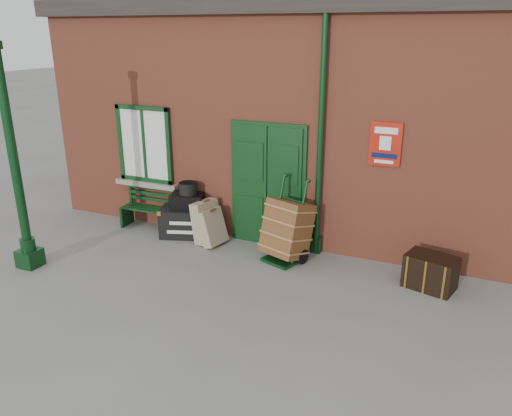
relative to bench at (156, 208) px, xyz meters
The scene contains 11 objects.
ground 2.98m from the bench, 26.48° to the right, with size 80.00×80.00×0.00m, color gray.
station_building 3.84m from the bench, 39.52° to the left, with size 10.30×4.30×4.36m.
canopy_column 2.69m from the bench, 112.47° to the right, with size 0.34×0.34×3.61m.
bench is the anchor object (origin of this frame).
houdini_trunk 0.85m from the bench, ahead, with size 1.11×0.61×0.56m, color black.
strongbox 0.83m from the bench, ahead, with size 0.61×0.45×0.28m, color black.
hatbox 0.97m from the bench, ahead, with size 0.33×0.33×0.22m, color black.
suitcase_back 1.27m from the bench, ahead, with size 0.22×0.55×0.77m, color tan.
suitcase_front 1.47m from the bench, 11.95° to the right, with size 0.20×0.50×0.66m, color tan.
porter_trolley 2.93m from the bench, ahead, with size 0.90×0.93×1.42m.
dark_trunk 5.30m from the bench, ahead, with size 0.73×0.48×0.53m, color black.
Camera 1 is at (2.90, -6.47, 3.74)m, focal length 35.00 mm.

